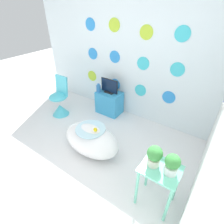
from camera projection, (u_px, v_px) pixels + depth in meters
ground_plane at (46, 181)px, 2.35m from camera, size 12.00×12.00×0.00m
wall_back_dotted at (129, 50)px, 3.09m from camera, size 4.27×0.05×2.60m
bathtub at (91, 140)px, 2.69m from camera, size 0.95×0.55×0.47m
rubber_duck at (95, 130)px, 2.47m from camera, size 0.06×0.06×0.07m
chair at (60, 103)px, 3.57m from camera, size 0.36×0.36×0.80m
tv_cabinet at (109, 102)px, 3.65m from camera, size 0.50×0.35×0.47m
tv at (109, 87)px, 3.45m from camera, size 0.38×0.12×0.29m
vase at (99, 88)px, 3.50m from camera, size 0.09×0.09×0.18m
side_table at (159, 177)px, 1.87m from camera, size 0.40×0.34×0.59m
potted_plant_left at (154, 156)px, 1.77m from camera, size 0.16×0.16×0.24m
potted_plant_right at (172, 164)px, 1.68m from camera, size 0.15×0.15×0.24m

